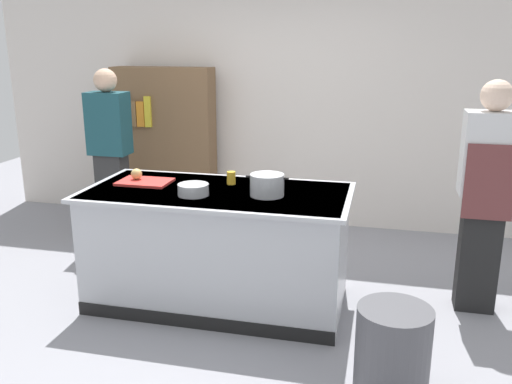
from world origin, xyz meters
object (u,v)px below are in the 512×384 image
stock_pot (267,185)px  juice_cup (231,178)px  person_chef (485,193)px  bookshelf (165,146)px  person_guest (111,153)px  onion (137,174)px  mixing_bowl (193,190)px  trash_bin (392,352)px

stock_pot → juice_cup: stock_pot is taller
person_chef → bookshelf: bearing=69.1°
juice_cup → person_guest: 1.69m
onion → mixing_bowl: 0.62m
stock_pot → person_chef: (1.53, 0.39, -0.07)m
stock_pot → trash_bin: size_ratio=0.58×
juice_cup → person_guest: (-1.47, 0.84, -0.04)m
mixing_bowl → bookshelf: (-1.03, 1.96, -0.09)m
juice_cup → person_chef: 1.87m
mixing_bowl → trash_bin: size_ratio=0.42×
person_guest → stock_pot: bearing=43.3°
stock_pot → juice_cup: 0.42m
trash_bin → stock_pot: bearing=137.8°
person_chef → bookshelf: person_chef is taller
stock_pot → juice_cup: (-0.34, 0.25, -0.03)m
mixing_bowl → juice_cup: (0.18, 0.36, 0.01)m
person_chef → mixing_bowl: bearing=108.2°
onion → person_guest: bearing=127.6°
juice_cup → trash_bin: (1.25, -1.08, -0.68)m
juice_cup → onion: bearing=-172.1°
mixing_bowl → juice_cup: size_ratio=2.23×
stock_pot → mixing_bowl: size_ratio=1.39×
stock_pot → bookshelf: bearing=130.1°
stock_pot → person_chef: size_ratio=0.18×
person_guest → bookshelf: bearing=145.8°
stock_pot → mixing_bowl: (-0.52, -0.11, -0.04)m
trash_bin → person_chef: size_ratio=0.31×
person_chef → person_guest: size_ratio=1.00×
mixing_bowl → person_guest: (-1.29, 1.20, -0.03)m
person_guest → bookshelf: person_guest is taller
trash_bin → bookshelf: (-2.47, 2.68, 0.58)m
trash_bin → bookshelf: size_ratio=0.32×
person_chef → trash_bin: bearing=157.7°
juice_cup → bookshelf: size_ratio=0.06×
person_guest → onion: bearing=21.9°
mixing_bowl → bookshelf: bookshelf is taller
bookshelf → person_guest: bearing=-108.5°
bookshelf → juice_cup: bearing=-52.8°
stock_pot → trash_bin: (0.92, -0.83, -0.71)m
onion → bookshelf: size_ratio=0.05×
person_chef → onion: bearing=99.7°
onion → stock_pot: 1.09m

